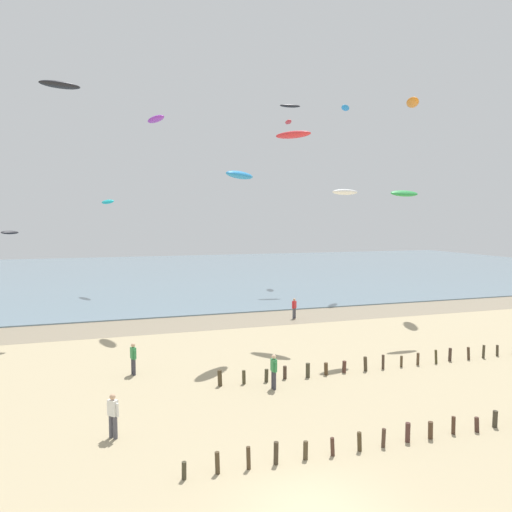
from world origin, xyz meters
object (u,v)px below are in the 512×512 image
kite_aloft_7 (288,122)px  kite_aloft_8 (156,119)px  kite_aloft_2 (404,193)px  person_trailing_behind (113,414)px  kite_aloft_4 (240,175)px  kite_aloft_10 (290,106)px  kite_aloft_1 (345,192)px  kite_aloft_13 (60,85)px  kite_aloft_12 (293,135)px  kite_aloft_3 (10,232)px  kite_aloft_5 (108,202)px  person_far_down_beach (294,308)px  kite_aloft_0 (413,102)px  person_nearest_camera (133,358)px  person_by_waterline (274,370)px  kite_aloft_6 (345,108)px

kite_aloft_7 → kite_aloft_8: kite_aloft_7 is taller
kite_aloft_2 → person_trailing_behind: bearing=-154.0°
kite_aloft_2 → kite_aloft_8: 19.89m
kite_aloft_4 → kite_aloft_10: kite_aloft_10 is taller
kite_aloft_1 → kite_aloft_13: kite_aloft_13 is taller
kite_aloft_4 → kite_aloft_1: bearing=116.8°
kite_aloft_10 → kite_aloft_13: size_ratio=0.86×
kite_aloft_4 → kite_aloft_12: size_ratio=1.05×
kite_aloft_3 → kite_aloft_5: (10.16, -1.14, 3.37)m
person_trailing_behind → kite_aloft_4: 16.50m
person_trailing_behind → kite_aloft_2: bearing=27.8°
kite_aloft_4 → kite_aloft_10: bearing=-162.4°
person_far_down_beach → kite_aloft_12: size_ratio=0.61×
kite_aloft_0 → kite_aloft_13: (-30.19, 0.59, -0.82)m
kite_aloft_10 → kite_aloft_12: 24.63m
person_nearest_camera → kite_aloft_10: bearing=54.5°
person_far_down_beach → kite_aloft_1: 13.58m
person_nearest_camera → kite_aloft_5: bearing=91.5°
person_trailing_behind → kite_aloft_4: bearing=52.6°
kite_aloft_0 → kite_aloft_2: kite_aloft_0 is taller
person_by_waterline → kite_aloft_12: kite_aloft_12 is taller
kite_aloft_3 → kite_aloft_5: kite_aloft_5 is taller
kite_aloft_6 → kite_aloft_13: size_ratio=0.78×
kite_aloft_4 → kite_aloft_0: bearing=162.0°
kite_aloft_3 → person_nearest_camera: bearing=-113.4°
kite_aloft_13 → person_nearest_camera: bearing=93.2°
kite_aloft_12 → kite_aloft_7: bearing=-61.2°
kite_aloft_3 → kite_aloft_10: (31.13, -3.15, 14.91)m
kite_aloft_1 → kite_aloft_5: bearing=-79.2°
kite_aloft_5 → kite_aloft_12: 27.22m
person_by_waterline → person_trailing_behind: (-7.57, -3.13, 0.00)m
kite_aloft_13 → kite_aloft_0: bearing=164.5°
kite_aloft_5 → kite_aloft_6: kite_aloft_6 is taller
kite_aloft_1 → kite_aloft_5: size_ratio=0.75×
kite_aloft_7 → kite_aloft_5: bearing=-65.9°
kite_aloft_13 → kite_aloft_8: bearing=166.9°
kite_aloft_3 → kite_aloft_0: bearing=-69.7°
kite_aloft_6 → kite_aloft_10: size_ratio=0.91×
person_by_waterline → kite_aloft_12: bearing=63.6°
kite_aloft_8 → person_far_down_beach: bearing=62.6°
kite_aloft_5 → kite_aloft_12: bearing=4.8°
person_by_waterline → person_far_down_beach: 16.93m
kite_aloft_0 → kite_aloft_6: bearing=-147.2°
kite_aloft_0 → kite_aloft_2: size_ratio=1.44×
kite_aloft_6 → person_by_waterline: bearing=9.0°
kite_aloft_0 → kite_aloft_4: bearing=-38.5°
person_far_down_beach → kite_aloft_8: bearing=168.0°
person_by_waterline → kite_aloft_7: (15.88, 38.32, 20.25)m
kite_aloft_13 → kite_aloft_10: bearing=-162.6°
kite_aloft_5 → kite_aloft_8: size_ratio=0.99×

